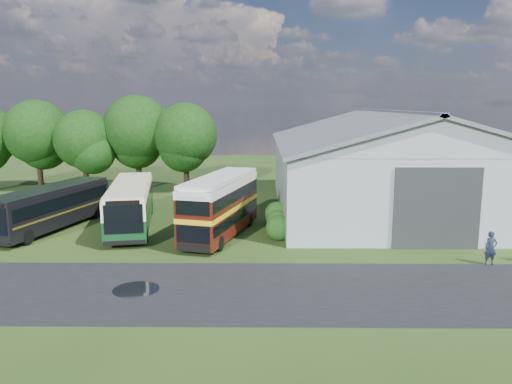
{
  "coord_description": "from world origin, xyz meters",
  "views": [
    {
      "loc": [
        4.43,
        -25.44,
        8.72
      ],
      "look_at": [
        4.1,
        8.0,
        2.78
      ],
      "focal_mm": 35.0,
      "sensor_mm": 36.0,
      "label": 1
    }
  ],
  "objects_px": {
    "bus_green_single": "(131,204)",
    "bus_maroon_double": "(221,206)",
    "bus_dark_single": "(51,207)",
    "visitor_a": "(491,249)",
    "storage_shed": "(388,159)"
  },
  "relations": [
    {
      "from": "storage_shed",
      "to": "bus_maroon_double",
      "type": "xyz_separation_m",
      "value": [
        -13.24,
        -9.22,
        -2.14
      ]
    },
    {
      "from": "storage_shed",
      "to": "bus_green_single",
      "type": "relative_size",
      "value": 2.1
    },
    {
      "from": "bus_green_single",
      "to": "bus_maroon_double",
      "type": "xyz_separation_m",
      "value": [
        6.56,
        -2.36,
        0.33
      ]
    },
    {
      "from": "bus_maroon_double",
      "to": "bus_dark_single",
      "type": "distance_m",
      "value": 12.17
    },
    {
      "from": "storage_shed",
      "to": "bus_green_single",
      "type": "bearing_deg",
      "value": -160.88
    },
    {
      "from": "visitor_a",
      "to": "storage_shed",
      "type": "bearing_deg",
      "value": 93.39
    },
    {
      "from": "bus_maroon_double",
      "to": "bus_green_single",
      "type": "bearing_deg",
      "value": 175.34
    },
    {
      "from": "storage_shed",
      "to": "bus_green_single",
      "type": "distance_m",
      "value": 21.1
    },
    {
      "from": "bus_maroon_double",
      "to": "visitor_a",
      "type": "relative_size",
      "value": 5.25
    },
    {
      "from": "bus_green_single",
      "to": "bus_maroon_double",
      "type": "distance_m",
      "value": 6.98
    },
    {
      "from": "bus_green_single",
      "to": "bus_maroon_double",
      "type": "bearing_deg",
      "value": -29.97
    },
    {
      "from": "bus_green_single",
      "to": "visitor_a",
      "type": "relative_size",
      "value": 6.38
    },
    {
      "from": "bus_green_single",
      "to": "bus_dark_single",
      "type": "distance_m",
      "value": 5.5
    },
    {
      "from": "bus_dark_single",
      "to": "visitor_a",
      "type": "height_order",
      "value": "bus_dark_single"
    },
    {
      "from": "bus_green_single",
      "to": "bus_dark_single",
      "type": "xyz_separation_m",
      "value": [
        -5.47,
        -0.58,
        -0.11
      ]
    }
  ]
}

